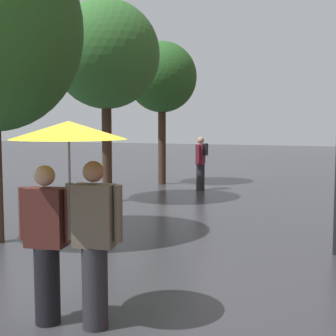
{
  "coord_description": "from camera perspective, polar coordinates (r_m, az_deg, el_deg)",
  "views": [
    {
      "loc": [
        2.8,
        -4.47,
        2.07
      ],
      "look_at": [
        0.07,
        2.62,
        1.35
      ],
      "focal_mm": 51.65,
      "sensor_mm": 36.0,
      "label": 1
    }
  ],
  "objects": [
    {
      "name": "couple_under_umbrella",
      "position": [
        4.92,
        -11.54,
        -2.43
      ],
      "size": [
        1.16,
        1.16,
        2.08
      ],
      "color": "black",
      "rests_on": "ground"
    },
    {
      "name": "street_tree_1",
      "position": [
        12.73,
        -7.35,
        13.08
      ],
      "size": [
        2.76,
        2.76,
        5.19
      ],
      "color": "#473323",
      "rests_on": "ground"
    },
    {
      "name": "ground_plane",
      "position": [
        5.67,
        -10.62,
        -16.1
      ],
      "size": [
        80.0,
        80.0,
        0.0
      ],
      "primitive_type": "plane",
      "color": "#38383D"
    },
    {
      "name": "pedestrian_walking_midground",
      "position": [
        14.82,
        3.9,
        0.75
      ],
      "size": [
        0.35,
        0.59,
        1.63
      ],
      "color": "#2D2D33",
      "rests_on": "ground"
    },
    {
      "name": "street_tree_2",
      "position": [
        16.25,
        -0.73,
        10.58
      ],
      "size": [
        2.31,
        2.31,
        4.74
      ],
      "color": "#473323",
      "rests_on": "ground"
    }
  ]
}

